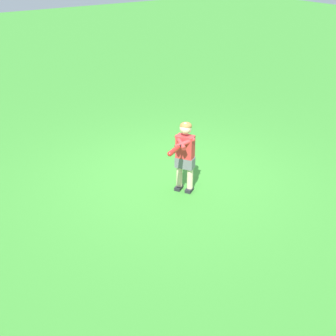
% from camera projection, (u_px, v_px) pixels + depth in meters
% --- Properties ---
extents(ground_plane, '(40.00, 40.00, 0.00)m').
position_uv_depth(ground_plane, '(174.00, 176.00, 7.30)').
color(ground_plane, '#38842D').
extents(child_batter, '(0.56, 0.69, 1.08)m').
position_uv_depth(child_batter, '(184.00, 151.00, 6.59)').
color(child_batter, '#232328').
rests_on(child_batter, ground).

